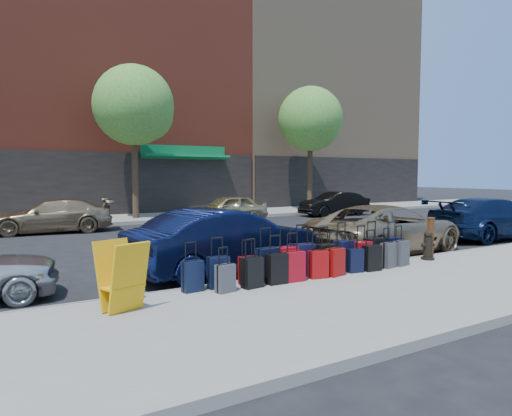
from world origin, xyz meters
TOP-DOWN VIEW (x-y plane):
  - ground at (0.00, 0.00)m, footprint 120.00×120.00m
  - sidewalk_near at (0.00, -6.50)m, footprint 60.00×4.00m
  - sidewalk_far at (0.00, 10.00)m, footprint 60.00×4.00m
  - curb_near at (0.00, -4.48)m, footprint 60.00×0.08m
  - curb_far at (0.00, 7.98)m, footprint 60.00×0.08m
  - building_center at (0.00, 17.99)m, footprint 17.00×12.85m
  - building_right at (16.00, 17.99)m, footprint 15.00×12.12m
  - tree_center at (0.64, 9.50)m, footprint 3.80×3.80m
  - tree_right at (11.14, 9.50)m, footprint 3.80×3.80m
  - suitcase_front_0 at (-2.55, -4.80)m, footprint 0.39×0.24m
  - suitcase_front_1 at (-2.04, -4.81)m, footprint 0.40×0.24m
  - suitcase_front_2 at (-1.42, -4.84)m, footprint 0.37×0.22m
  - suitcase_front_3 at (-0.94, -4.77)m, footprint 0.46×0.28m
  - suitcase_front_4 at (-0.48, -4.78)m, footprint 0.43×0.24m
  - suitcase_front_5 at (-0.07, -4.79)m, footprint 0.48×0.31m
  - suitcase_front_6 at (0.46, -4.84)m, footprint 0.42×0.24m
  - suitcase_front_7 at (1.01, -4.80)m, footprint 0.47×0.31m
  - suitcase_front_8 at (1.56, -4.82)m, footprint 0.40×0.22m
  - suitcase_front_9 at (1.95, -4.75)m, footprint 0.43×0.24m
  - suitcase_front_10 at (2.57, -4.78)m, footprint 0.41×0.23m
  - suitcase_back_1 at (-2.07, -5.15)m, footprint 0.37×0.26m
  - suitcase_back_2 at (-1.49, -5.11)m, footprint 0.41×0.28m
  - suitcase_back_3 at (-0.94, -5.09)m, footprint 0.40×0.24m
  - suitcase_back_4 at (-0.53, -5.09)m, footprint 0.41×0.24m
  - suitcase_back_5 at (0.06, -5.11)m, footprint 0.41×0.29m
  - suitcase_back_6 at (0.49, -5.13)m, footprint 0.43×0.30m
  - suitcase_back_7 at (1.08, -5.08)m, footprint 0.37×0.25m
  - suitcase_back_8 at (1.50, -5.15)m, footprint 0.39×0.25m
  - suitcase_back_9 at (2.08, -5.10)m, footprint 0.42×0.29m
  - suitcase_back_10 at (2.49, -5.08)m, footprint 0.42×0.29m
  - fire_hydrant at (3.65, -4.90)m, footprint 0.37×0.32m
  - bollard at (4.00, -4.69)m, footprint 0.19×0.19m
  - display_rack at (-3.94, -5.32)m, footprint 0.78×0.82m
  - car_near_1 at (-1.05, -3.18)m, footprint 4.66×2.16m
  - car_near_2 at (4.02, -3.19)m, footprint 5.29×2.96m
  - car_near_3 at (9.40, -2.94)m, footprint 5.09×2.38m
  - car_far_1 at (-3.56, 6.72)m, footprint 4.65×2.29m
  - car_far_2 at (4.00, 6.63)m, footprint 3.81×1.57m
  - car_far_3 at (10.59, 6.76)m, footprint 3.99×1.59m

SIDE VIEW (x-z plane):
  - ground at x=0.00m, z-range 0.00..0.00m
  - sidewalk_near at x=0.00m, z-range 0.00..0.15m
  - sidewalk_far at x=0.00m, z-range 0.00..0.15m
  - curb_near at x=0.00m, z-range 0.00..0.15m
  - curb_far at x=0.00m, z-range 0.00..0.15m
  - suitcase_back_1 at x=-2.07m, z-range 0.00..0.81m
  - suitcase_back_7 at x=1.08m, z-range -0.01..0.82m
  - suitcase_front_2 at x=-1.42m, z-range -0.01..0.85m
  - suitcase_back_8 at x=1.50m, z-range -0.02..0.88m
  - suitcase_front_0 at x=-2.55m, z-range -0.02..0.88m
  - suitcase_back_5 at x=0.06m, z-range -0.02..0.89m
  - suitcase_back_9 at x=2.08m, z-range -0.02..0.89m
  - suitcase_back_2 at x=-1.49m, z-range -0.02..0.89m
  - suitcase_back_10 at x=2.49m, z-range -0.02..0.90m
  - suitcase_back_6 at x=0.49m, z-range -0.02..0.91m
  - suitcase_back_3 at x=-0.94m, z-range -0.03..0.91m
  - suitcase_front_1 at x=-2.04m, z-range -0.03..0.92m
  - suitcase_back_4 at x=-0.53m, z-range -0.03..0.93m
  - suitcase_front_8 at x=1.56m, z-range -0.03..0.93m
  - suitcase_front_10 at x=2.57m, z-range -0.03..0.95m
  - suitcase_front_6 at x=0.46m, z-range -0.04..0.96m
  - suitcase_front_4 at x=-0.48m, z-range -0.04..0.98m
  - suitcase_front_9 at x=1.95m, z-range -0.04..0.99m
  - suitcase_front_3 at x=-0.94m, z-range -0.05..1.00m
  - fire_hydrant at x=3.65m, z-range 0.12..0.84m
  - suitcase_front_7 at x=1.01m, z-range -0.05..1.01m
  - suitcase_front_5 at x=-0.07m, z-range -0.05..1.02m
  - car_far_3 at x=10.59m, z-range 0.00..1.29m
  - car_far_2 at x=4.00m, z-range 0.00..1.29m
  - car_far_1 at x=-3.56m, z-range 0.00..1.30m
  - bollard at x=4.00m, z-range 0.17..1.18m
  - display_rack at x=-3.94m, z-range 0.14..1.22m
  - car_near_2 at x=4.02m, z-range 0.00..1.40m
  - car_near_3 at x=9.40m, z-range 0.00..1.44m
  - car_near_1 at x=-1.05m, z-range 0.00..1.48m
  - tree_center at x=0.64m, z-range 1.78..9.05m
  - tree_right at x=11.14m, z-range 1.78..9.05m
  - building_right at x=16.00m, z-range -0.02..17.98m
  - building_center at x=0.00m, z-range -0.02..19.98m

